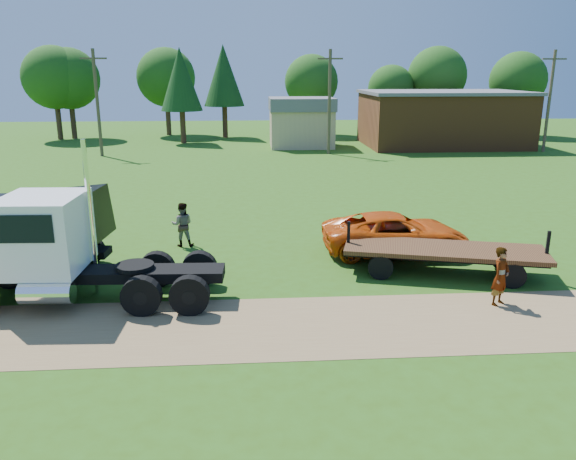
{
  "coord_description": "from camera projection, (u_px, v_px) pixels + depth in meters",
  "views": [
    {
      "loc": [
        -1.12,
        -15.08,
        7.28
      ],
      "look_at": [
        0.25,
        4.73,
        1.6
      ],
      "focal_mm": 35.0,
      "sensor_mm": 36.0,
      "label": 1
    }
  ],
  "objects": [
    {
      "name": "black_dump_truck",
      "position": [
        18.0,
        226.0,
        20.76
      ],
      "size": [
        7.34,
        2.92,
        3.13
      ],
      "rotation": [
        0.0,
        0.0,
        -0.11
      ],
      "color": "black",
      "rests_on": "ground"
    },
    {
      "name": "flatbed_trailer",
      "position": [
        444.0,
        254.0,
        20.54
      ],
      "size": [
        7.51,
        3.91,
        1.84
      ],
      "rotation": [
        0.0,
        0.0,
        -0.26
      ],
      "color": "#391E12",
      "rests_on": "ground"
    },
    {
      "name": "orange_pickup",
      "position": [
        395.0,
        233.0,
        22.99
      ],
      "size": [
        5.98,
        2.83,
        1.65
      ],
      "primitive_type": "imported",
      "rotation": [
        0.0,
        0.0,
        1.59
      ],
      "color": "#CB4909",
      "rests_on": "ground"
    },
    {
      "name": "spectator_b",
      "position": [
        182.0,
        225.0,
        23.83
      ],
      "size": [
        0.93,
        0.72,
        1.9
      ],
      "primitive_type": "imported",
      "rotation": [
        0.0,
        0.0,
        3.15
      ],
      "color": "#999999",
      "rests_on": "ground"
    },
    {
      "name": "ground",
      "position": [
        291.0,
        326.0,
        16.54
      ],
      "size": [
        140.0,
        140.0,
        0.0
      ],
      "primitive_type": "plane",
      "color": "#2D5312",
      "rests_on": "ground"
    },
    {
      "name": "utility_poles",
      "position": [
        329.0,
        100.0,
        49.21
      ],
      "size": [
        42.2,
        0.28,
        9.0
      ],
      "color": "#4B3C2A",
      "rests_on": "ground"
    },
    {
      "name": "white_semi_tractor",
      "position": [
        49.0,
        249.0,
        17.88
      ],
      "size": [
        8.67,
        3.25,
        5.19
      ],
      "rotation": [
        0.0,
        0.0,
        -0.04
      ],
      "color": "black",
      "rests_on": "ground"
    },
    {
      "name": "dirt_track",
      "position": [
        291.0,
        326.0,
        16.54
      ],
      "size": [
        120.0,
        4.2,
        0.01
      ],
      "primitive_type": "cube",
      "color": "brown",
      "rests_on": "ground"
    },
    {
      "name": "brick_building",
      "position": [
        442.0,
        118.0,
        55.37
      ],
      "size": [
        15.4,
        10.4,
        5.3
      ],
      "color": "brown",
      "rests_on": "ground"
    },
    {
      "name": "tree_row",
      "position": [
        262.0,
        79.0,
        61.92
      ],
      "size": [
        57.03,
        13.09,
        9.94
      ],
      "color": "#392317",
      "rests_on": "ground"
    },
    {
      "name": "tan_shed",
      "position": [
        301.0,
        122.0,
        54.5
      ],
      "size": [
        6.2,
        5.4,
        4.7
      ],
      "color": "tan",
      "rests_on": "ground"
    },
    {
      "name": "spectator_a",
      "position": [
        501.0,
        276.0,
        17.82
      ],
      "size": [
        0.83,
        0.79,
        1.92
      ],
      "primitive_type": "imported",
      "rotation": [
        0.0,
        0.0,
        0.67
      ],
      "color": "#999999",
      "rests_on": "ground"
    }
  ]
}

